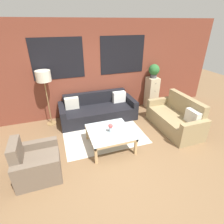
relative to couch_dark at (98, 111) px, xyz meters
The scene contains 11 objects.
ground_plane 1.97m from the couch_dark, 90.01° to the right, with size 16.00×16.00×0.00m, color brown.
wall_back_brick 1.23m from the couch_dark, 90.03° to the left, with size 8.40×0.09×2.80m.
rug 0.83m from the couch_dark, 96.10° to the right, with size 2.10×1.74×0.00m.
couch_dark is the anchor object (origin of this frame).
settee_vintage 2.28m from the couch_dark, 33.36° to the right, with size 0.80×1.65×0.92m.
armchair_corner 2.47m from the couch_dark, 133.53° to the right, with size 0.80×0.81×0.84m.
coffee_table 1.41m from the couch_dark, 93.38° to the right, with size 1.00×1.00×0.42m.
floor_lamp 1.78m from the couch_dark, behind, with size 0.39×0.39×1.59m.
drawer_cabinet 1.99m from the couch_dark, ahead, with size 0.35×0.40×1.06m.
potted_plant 2.23m from the couch_dark, ahead, with size 0.35×0.35×0.44m.
flower_vase 1.47m from the couch_dark, 92.99° to the right, with size 0.11×0.11×0.22m.
Camera 1 is at (-1.15, -2.70, 2.71)m, focal length 28.00 mm.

